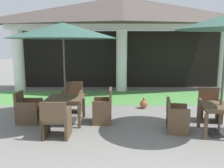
% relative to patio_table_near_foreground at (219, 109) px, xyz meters
% --- Properties ---
extents(background_pavilion, '(10.37, 2.46, 4.08)m').
position_rel_patio_table_near_foreground_xyz_m(background_pavilion, '(-2.10, 5.30, 2.52)').
color(background_pavilion, white).
rests_on(background_pavilion, ground).
extents(lawn_strip, '(12.17, 2.45, 0.01)m').
position_rel_patio_table_near_foreground_xyz_m(lawn_strip, '(-2.10, 3.81, -0.60)').
color(lawn_strip, '#519347').
rests_on(lawn_strip, ground).
extents(patio_table_near_foreground, '(0.97, 0.97, 0.71)m').
position_rel_patio_table_near_foreground_xyz_m(patio_table_near_foreground, '(0.00, 0.00, 0.00)').
color(patio_table_near_foreground, brown).
rests_on(patio_table_near_foreground, ground).
extents(patio_chair_near_foreground_west, '(0.59, 0.64, 0.80)m').
position_rel_patio_table_near_foreground_xyz_m(patio_chair_near_foreground_west, '(-0.98, 0.16, -0.22)').
color(patio_chair_near_foreground_west, brown).
rests_on(patio_chair_near_foreground_west, ground).
extents(patio_chair_near_foreground_north, '(0.65, 0.61, 0.90)m').
position_rel_patio_table_near_foreground_xyz_m(patio_chair_near_foreground_north, '(0.17, 0.99, -0.20)').
color(patio_chair_near_foreground_north, brown).
rests_on(patio_chair_near_foreground_north, ground).
extents(patio_table_mid_left, '(0.94, 0.94, 0.70)m').
position_rel_patio_table_near_foreground_xyz_m(patio_table_mid_left, '(-3.77, 0.82, 0.00)').
color(patio_table_mid_left, brown).
rests_on(patio_table_mid_left, ground).
extents(patio_umbrella_mid_left, '(2.83, 2.83, 2.70)m').
position_rel_patio_table_near_foreground_xyz_m(patio_umbrella_mid_left, '(-3.77, 0.82, 1.82)').
color(patio_umbrella_mid_left, '#2D2D2D').
rests_on(patio_umbrella_mid_left, ground).
extents(patio_chair_mid_left_west, '(0.60, 0.57, 0.83)m').
position_rel_patio_table_near_foreground_xyz_m(patio_chair_mid_left_west, '(-4.78, 0.84, -0.21)').
color(patio_chair_mid_left_west, brown).
rests_on(patio_chair_mid_left_west, ground).
extents(patio_chair_mid_left_north, '(0.61, 0.53, 0.92)m').
position_rel_patio_table_near_foreground_xyz_m(patio_chair_mid_left_north, '(-3.75, 1.85, -0.18)').
color(patio_chair_mid_left_north, brown).
rests_on(patio_chair_mid_left_north, ground).
extents(patio_chair_mid_left_south, '(0.60, 0.59, 0.88)m').
position_rel_patio_table_near_foreground_xyz_m(patio_chair_mid_left_south, '(-3.78, -0.20, -0.19)').
color(patio_chair_mid_left_south, brown).
rests_on(patio_chair_mid_left_south, ground).
extents(patio_chair_mid_left_east, '(0.50, 0.57, 0.93)m').
position_rel_patio_table_near_foreground_xyz_m(patio_chair_mid_left_east, '(-2.75, 0.81, -0.18)').
color(patio_chair_mid_left_east, brown).
rests_on(patio_chair_mid_left_east, ground).
extents(terracotta_urn, '(0.25, 0.25, 0.36)m').
position_rel_patio_table_near_foreground_xyz_m(terracotta_urn, '(-1.48, 2.23, -0.46)').
color(terracotta_urn, '#9E5633').
rests_on(terracotta_urn, ground).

